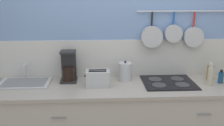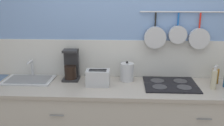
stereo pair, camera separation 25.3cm
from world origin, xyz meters
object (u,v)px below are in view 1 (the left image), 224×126
(bottle_hot_sauce, at_px, (210,76))
(bottle_vinegar, at_px, (210,72))
(toaster, at_px, (98,78))
(kettle, at_px, (125,71))
(coffee_maker, at_px, (69,69))
(bottle_cooking_wine, at_px, (221,77))

(bottle_hot_sauce, height_order, bottle_vinegar, bottle_hot_sauce)
(toaster, xyz_separation_m, kettle, (0.30, 0.17, 0.01))
(bottle_vinegar, bearing_deg, toaster, -173.72)
(kettle, distance_m, bottle_vinegar, 0.95)
(coffee_maker, bearing_deg, bottle_cooking_wine, -5.32)
(kettle, bearing_deg, bottle_vinegar, -2.27)
(bottle_cooking_wine, bearing_deg, bottle_hot_sauce, -158.02)
(bottle_vinegar, xyz_separation_m, bottle_cooking_wine, (0.07, -0.11, -0.02))
(coffee_maker, xyz_separation_m, bottle_cooking_wine, (1.64, -0.15, -0.07))
(toaster, bearing_deg, kettle, 30.01)
(kettle, relative_size, bottle_vinegar, 1.13)
(bottle_hot_sauce, xyz_separation_m, bottle_vinegar, (0.07, 0.17, -0.02))
(coffee_maker, relative_size, kettle, 1.53)
(toaster, relative_size, bottle_cooking_wine, 1.76)
(kettle, bearing_deg, bottle_cooking_wine, -8.09)
(bottle_cooking_wine, bearing_deg, kettle, 171.91)
(coffee_maker, height_order, bottle_hot_sauce, coffee_maker)
(bottle_vinegar, bearing_deg, kettle, 177.73)
(toaster, relative_size, bottle_vinegar, 1.30)
(coffee_maker, distance_m, toaster, 0.37)
(kettle, bearing_deg, coffee_maker, 179.30)
(kettle, height_order, bottle_hot_sauce, bottle_hot_sauce)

